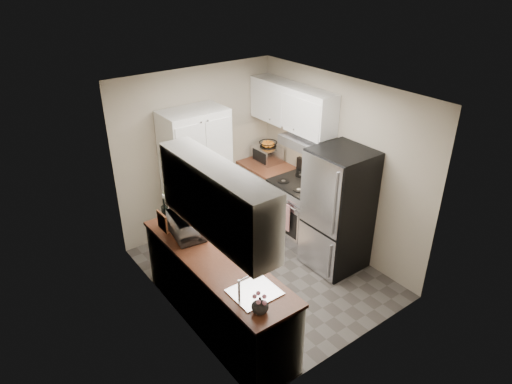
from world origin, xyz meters
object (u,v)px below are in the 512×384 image
pantry_cabinet (197,177)px  microwave (187,225)px  wine_bottle (165,214)px  toaster_oven (268,154)px  refrigerator (338,210)px  electric_range (299,209)px

pantry_cabinet → microwave: size_ratio=4.04×
pantry_cabinet → wine_bottle: 1.25m
pantry_cabinet → toaster_oven: bearing=-1.0°
wine_bottle → toaster_oven: (2.20, 0.81, -0.05)m
microwave → toaster_oven: size_ratio=1.17×
pantry_cabinet → microwave: bearing=-124.6°
refrigerator → pantry_cabinet: bearing=123.5°
pantry_cabinet → microwave: pantry_cabinet is taller
pantry_cabinet → wine_bottle: bearing=-137.7°
electric_range → microwave: microwave is taller
toaster_oven → refrigerator: bearing=-94.6°
refrigerator → microwave: (-1.95, 0.55, 0.21)m
electric_range → refrigerator: bearing=-92.5°
refrigerator → wine_bottle: 2.25m
pantry_cabinet → toaster_oven: (1.28, -0.02, 0.04)m
microwave → toaster_oven: microwave is taller
toaster_oven → microwave: bearing=-151.1°
microwave → electric_range: bearing=-74.7°
pantry_cabinet → toaster_oven: pantry_cabinet is taller
toaster_oven → pantry_cabinet: bearing=179.1°
electric_range → refrigerator: 0.88m
refrigerator → microwave: refrigerator is taller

